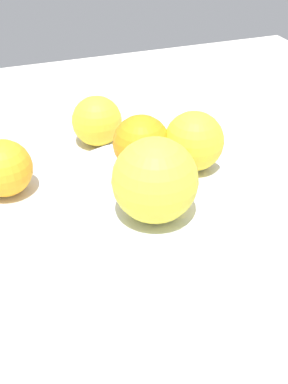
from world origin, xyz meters
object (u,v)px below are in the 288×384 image
Objects in this scene: orange_in_bowl_2 at (155,180)px; orange_loose_1 at (4,168)px; fruit_bowl at (144,195)px; orange_in_bowl_0 at (141,143)px; orange_in_bowl_1 at (194,141)px; orange_loose_0 at (97,121)px.

orange_loose_1 is at bearing -138.50° from orange_in_bowl_2.
fruit_bowl is 2.76× the size of orange_loose_1.
orange_in_bowl_2 is (9.34, -1.95, 1.00)cm from orange_in_bowl_0.
orange_in_bowl_0 is 0.77× the size of orange_in_bowl_2.
orange_in_bowl_1 is (-0.90, 6.59, 5.60)cm from fruit_bowl.
orange_in_bowl_1 is at bearing 97.82° from fruit_bowl.
orange_loose_0 is (-17.54, -0.80, 1.81)cm from fruit_bowl.
orange_in_bowl_1 reaches higher than orange_loose_1.
fruit_bowl is 8.69cm from orange_in_bowl_1.
orange_loose_0 is at bearing 178.99° from orange_in_bowl_2.
orange_in_bowl_1 is 0.81× the size of orange_in_bowl_2.
fruit_bowl is 2.92× the size of orange_in_bowl_0.
fruit_bowl is at bearing 58.78° from orange_loose_1.
orange_in_bowl_2 is 24.47cm from orange_loose_0.
orange_in_bowl_0 is at bearing -108.32° from orange_in_bowl_1.
fruit_bowl is at bearing 169.28° from orange_in_bowl_2.
orange_loose_1 reaches higher than fruit_bowl.
orange_in_bowl_0 is 0.95× the size of orange_loose_1.
orange_loose_1 is at bearing -110.78° from orange_in_bowl_1.
orange_loose_0 is 16.53cm from orange_loose_1.
orange_in_bowl_0 is at bearing 165.87° from fruit_bowl.
orange_loose_1 is (-15.59, -13.79, -4.69)cm from orange_in_bowl_2.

